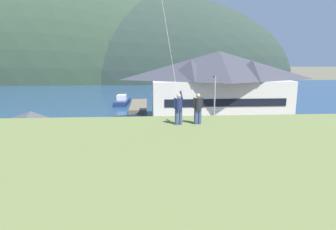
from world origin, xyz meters
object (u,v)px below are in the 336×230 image
(parked_car_mid_row_near, at_px, (156,157))
(person_companion, at_px, (198,108))
(storage_shed_waterside, at_px, (190,108))
(wharf_dock, at_px, (139,106))
(storage_shed_near_lot, at_px, (33,137))
(parked_car_back_row_left, at_px, (172,138))
(parked_car_mid_row_center, at_px, (211,161))
(parked_car_mid_row_far, at_px, (287,136))
(person_kite_flyer, at_px, (179,108))
(moored_boat_wharfside, at_px, (122,101))
(harbor_lodge, at_px, (219,84))
(parking_light_pole, at_px, (214,103))
(parked_car_back_row_right, at_px, (98,144))
(parked_car_corner_spot, at_px, (238,142))
(parked_car_front_row_red, at_px, (280,156))

(parked_car_mid_row_near, height_order, person_companion, person_companion)
(storage_shed_waterside, xyz_separation_m, wharf_dock, (-8.26, 14.80, -1.95))
(storage_shed_waterside, relative_size, person_companion, 3.25)
(storage_shed_near_lot, bearing_deg, parked_car_back_row_left, 17.88)
(wharf_dock, distance_m, parked_car_mid_row_near, 32.57)
(parked_car_mid_row_center, bearing_deg, parked_car_mid_row_far, 35.29)
(storage_shed_waterside, xyz_separation_m, person_kite_flyer, (-4.63, -26.42, 4.71))
(storage_shed_near_lot, relative_size, parked_car_back_row_left, 1.75)
(wharf_dock, height_order, moored_boat_wharfside, moored_boat_wharfside)
(harbor_lodge, xyz_separation_m, parked_car_back_row_left, (-8.35, -13.49, -4.70))
(parked_car_mid_row_center, bearing_deg, storage_shed_near_lot, 168.69)
(parked_car_back_row_left, bearing_deg, parked_car_mid_row_far, -0.39)
(parked_car_mid_row_far, distance_m, parking_light_pole, 9.00)
(storage_shed_near_lot, xyz_separation_m, parked_car_back_row_left, (13.17, 4.25, -1.55))
(moored_boat_wharfside, distance_m, parked_car_mid_row_near, 36.98)
(parked_car_mid_row_near, xyz_separation_m, parked_car_mid_row_far, (15.00, 5.81, 0.00))
(moored_boat_wharfside, xyz_separation_m, parked_car_back_row_right, (0.46, -32.39, 0.34))
(parked_car_mid_row_far, bearing_deg, parked_car_mid_row_near, -158.83)
(moored_boat_wharfside, distance_m, parked_car_mid_row_center, 39.50)
(storage_shed_near_lot, height_order, moored_boat_wharfside, storage_shed_near_lot)
(storage_shed_near_lot, relative_size, parked_car_back_row_right, 1.74)
(parked_car_mid_row_near, xyz_separation_m, parking_light_pole, (7.34, 9.13, 3.37))
(storage_shed_waterside, relative_size, parked_car_mid_row_far, 1.30)
(parked_car_corner_spot, bearing_deg, parked_car_back_row_right, 179.67)
(parking_light_pole, bearing_deg, parked_car_back_row_right, -158.87)
(storage_shed_near_lot, distance_m, parked_car_back_row_right, 6.12)
(moored_boat_wharfside, xyz_separation_m, parked_car_mid_row_center, (10.88, -37.97, 0.34))
(storage_shed_near_lot, bearing_deg, parked_car_front_row_red, -5.69)
(storage_shed_waterside, height_order, person_companion, person_companion)
(parked_car_back_row_left, bearing_deg, moored_boat_wharfside, 105.06)
(wharf_dock, xyz_separation_m, parked_car_front_row_red, (13.73, -33.05, 0.71))
(person_companion, bearing_deg, parked_car_back_row_right, 121.88)
(parked_car_front_row_red, bearing_deg, parked_car_mid_row_center, -171.82)
(storage_shed_waterside, bearing_deg, parked_car_mid_row_far, -51.91)
(wharf_dock, bearing_deg, parked_car_mid_row_far, -56.63)
(moored_boat_wharfside, relative_size, parked_car_back_row_left, 1.91)
(parking_light_pole, bearing_deg, moored_boat_wharfside, 116.41)
(wharf_dock, relative_size, parked_car_mid_row_far, 3.30)
(moored_boat_wharfside, height_order, parked_car_mid_row_center, moored_boat_wharfside)
(storage_shed_waterside, distance_m, parked_car_corner_spot, 14.09)
(parked_car_mid_row_far, height_order, person_companion, person_companion)
(parked_car_corner_spot, bearing_deg, storage_shed_waterside, 102.82)
(parked_car_mid_row_center, bearing_deg, parked_car_mid_row_near, 161.92)
(harbor_lodge, xyz_separation_m, moored_boat_wharfside, (-16.57, 17.07, -5.05))
(parked_car_front_row_red, bearing_deg, parked_car_mid_row_near, 177.03)
(storage_shed_waterside, height_order, parked_car_mid_row_far, storage_shed_waterside)
(parked_car_back_row_left, bearing_deg, parked_car_mid_row_near, -108.65)
(moored_boat_wharfside, bearing_deg, parking_light_pole, -63.59)
(parked_car_back_row_left, bearing_deg, harbor_lodge, 58.24)
(storage_shed_near_lot, xyz_separation_m, person_companion, (13.35, -10.35, 4.38))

